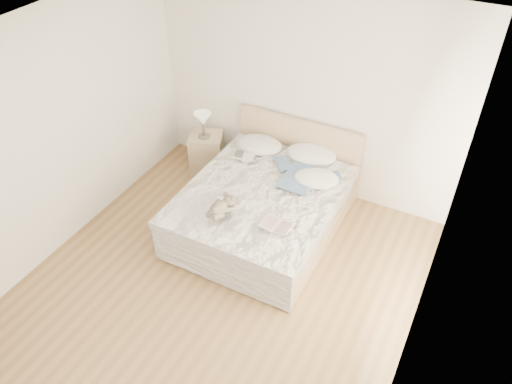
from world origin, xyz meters
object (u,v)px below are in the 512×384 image
nightstand (207,153)px  table_lamp (203,120)px  childrens_book (277,226)px  teddy_bear (219,213)px  bed (265,207)px  photo_book (244,156)px

nightstand → table_lamp: bearing=-86.6°
table_lamp → childrens_book: table_lamp is taller
nightstand → teddy_bear: size_ratio=1.72×
nightstand → childrens_book: (1.69, -1.26, 0.35)m
bed → nightstand: bed is taller
nightstand → childrens_book: 2.13m
photo_book → table_lamp: bearing=145.9°
photo_book → nightstand: bearing=143.5°
childrens_book → bed: bearing=129.9°
bed → nightstand: (-1.26, 0.70, -0.03)m
photo_book → teddy_bear: teddy_bear is taller
nightstand → photo_book: (0.75, -0.28, 0.35)m
teddy_bear → table_lamp: bearing=135.8°
bed → childrens_book: 0.77m
bed → photo_book: (-0.51, 0.42, 0.32)m
table_lamp → teddy_bear: (1.04, -1.35, -0.18)m
table_lamp → photo_book: bearing=-18.0°
table_lamp → photo_book: table_lamp is taller
bed → teddy_bear: 0.79m
bed → childrens_book: bearing=-52.9°
childrens_book → teddy_bear: (-0.64, -0.12, 0.02)m
teddy_bear → bed: bearing=80.1°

